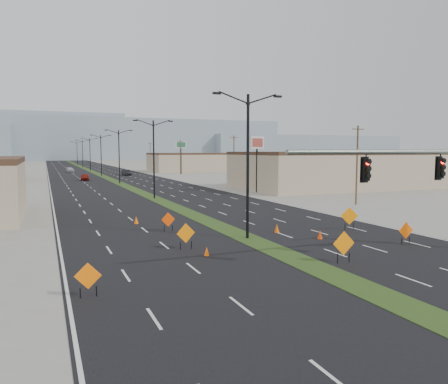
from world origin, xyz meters
name	(u,v)px	position (x,y,z in m)	size (l,w,h in m)	color
ground	(362,288)	(0.00, 0.00, 0.00)	(600.00, 600.00, 0.00)	gray
road_surface	(100,175)	(0.00, 100.00, 0.00)	(25.00, 400.00, 0.02)	black
median_strip	(100,175)	(0.00, 100.00, 0.00)	(2.00, 400.00, 0.04)	#294318
building_se_near	(345,171)	(34.00, 45.00, 2.75)	(36.00, 18.00, 5.50)	tan
building_se_far	(222,163)	(38.00, 110.00, 2.50)	(44.00, 16.00, 5.00)	tan
mesa_center	(124,140)	(40.00, 300.00, 14.00)	(220.00, 50.00, 28.00)	#8597A5
mesa_east	(301,147)	(180.00, 290.00, 9.00)	(160.00, 50.00, 18.00)	#8597A5
mesa_backdrop	(17,136)	(-30.00, 320.00, 16.00)	(140.00, 50.00, 32.00)	#8597A5
streetlight_0	(248,161)	(0.00, 12.00, 5.42)	(5.15, 0.24, 10.02)	black
streetlight_1	(154,157)	(0.00, 40.00, 5.42)	(5.15, 0.24, 10.02)	black
streetlight_2	(119,155)	(0.00, 68.00, 5.42)	(5.15, 0.24, 10.02)	black
streetlight_3	(101,154)	(0.00, 96.00, 5.42)	(5.15, 0.24, 10.02)	black
streetlight_4	(90,153)	(0.00, 124.00, 5.42)	(5.15, 0.24, 10.02)	black
streetlight_5	(83,153)	(0.00, 152.00, 5.42)	(5.15, 0.24, 10.02)	black
streetlight_6	(77,152)	(0.00, 180.00, 5.42)	(5.15, 0.24, 10.02)	black
utility_pole_0	(357,164)	(20.00, 25.00, 4.67)	(1.60, 0.20, 9.00)	#4C3823
utility_pole_1	(234,159)	(20.00, 60.00, 4.67)	(1.60, 0.20, 9.00)	#4C3823
utility_pole_2	(180,156)	(20.00, 95.00, 4.67)	(1.60, 0.20, 9.00)	#4C3823
utility_pole_3	(150,155)	(20.00, 130.00, 4.67)	(1.60, 0.20, 9.00)	#4C3823
car_left	(85,177)	(-5.34, 79.38, 0.71)	(1.68, 4.19, 1.43)	maroon
car_mid	(126,173)	(5.84, 94.65, 0.73)	(1.54, 4.42, 1.46)	black
car_far	(70,170)	(-6.22, 118.30, 0.66)	(1.85, 4.54, 1.32)	#B3B9BD
construction_sign_0	(88,277)	(-11.50, 3.38, 0.88)	(1.11, 0.26, 1.50)	#FF6A05
construction_sign_1	(186,234)	(-5.00, 10.44, 0.98)	(1.24, 0.23, 1.66)	orange
construction_sign_2	(168,220)	(-4.39, 16.91, 0.85)	(1.09, 0.15, 1.46)	#E63E04
construction_sign_3	(344,244)	(2.00, 3.93, 1.05)	(1.33, 0.13, 1.78)	orange
construction_sign_4	(406,231)	(8.87, 6.35, 0.87)	(1.12, 0.10, 1.49)	#F45B05
construction_sign_5	(349,217)	(8.70, 11.91, 1.07)	(1.27, 0.57, 1.81)	orange
cone_0	(207,252)	(-4.39, 8.34, 0.26)	(0.32, 0.32, 0.53)	#FF5B05
cone_1	(320,235)	(4.63, 9.93, 0.31)	(0.37, 0.37, 0.62)	#DF3904
cone_2	(277,228)	(3.02, 13.20, 0.33)	(0.40, 0.40, 0.66)	#DC5204
cone_3	(136,220)	(-6.02, 21.18, 0.33)	(0.39, 0.39, 0.65)	#F65F05
pole_sign_east_near	(257,147)	(16.01, 42.46, 6.65)	(2.65, 1.23, 8.25)	black
pole_sign_east_far	(181,147)	(20.58, 96.25, 7.06)	(2.77, 1.37, 8.71)	black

